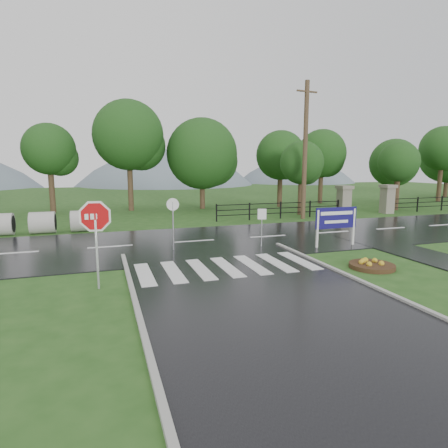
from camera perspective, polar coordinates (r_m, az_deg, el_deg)
name	(u,v)px	position (r m, az deg, el deg)	size (l,w,h in m)	color
ground	(292,321)	(9.62, 10.35, -14.40)	(120.00, 120.00, 0.00)	#254E1A
main_road	(194,242)	(18.62, -4.52, -2.75)	(90.00, 8.00, 0.04)	black
walkway	(428,257)	(17.77, 28.63, -4.43)	(2.20, 11.00, 0.04)	black
crosswalk	(227,267)	(13.93, 0.43, -6.52)	(6.50, 2.80, 0.02)	silver
pillar_west	(344,200)	(29.47, 17.80, 3.53)	(1.00, 1.00, 2.24)	gray
pillar_east	(387,198)	(31.98, 23.62, 3.60)	(1.00, 1.00, 2.24)	gray
fence_west	(281,208)	(26.78, 8.62, 2.36)	(9.58, 0.08, 1.20)	black
hills	(146,264)	(75.64, -11.82, -5.93)	(102.00, 48.00, 48.00)	slate
treeline	(167,209)	(32.37, -8.73, 2.22)	(83.20, 5.20, 10.00)	#163E13
stop_sign	(95,225)	(11.92, -19.00, -0.10)	(1.29, 0.16, 2.91)	#939399
estate_billboard	(336,220)	(18.00, 16.71, 0.62)	(2.13, 0.10, 1.86)	silver
flower_bed	(372,265)	(14.98, 21.61, -5.82)	(1.64, 1.64, 0.33)	#332111
reg_sign_small	(262,220)	(17.22, 5.79, 0.68)	(0.39, 0.14, 1.80)	#939399
reg_sign_round	(173,218)	(16.53, -7.78, 0.90)	(0.53, 0.19, 2.36)	#939399
utility_pole_east	(305,150)	(26.90, 12.25, 10.94)	(1.67, 0.32, 9.40)	#473523
entrance_tree_left	(302,163)	(29.08, 11.77, 9.08)	(3.26, 3.26, 5.57)	#3D2B1C
entrance_tree_right	(399,162)	(34.50, 25.07, 8.55)	(3.31, 3.31, 5.69)	#3D2B1C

